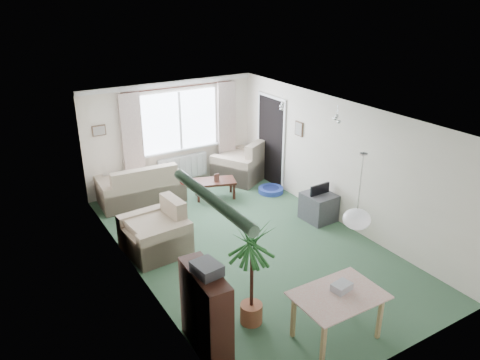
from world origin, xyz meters
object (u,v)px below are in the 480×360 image
armchair_left (154,228)px  sofa (140,182)px  houseplant (252,275)px  tv_cube (319,207)px  dining_table (336,317)px  armchair_corner (240,160)px  coffee_table (215,189)px  pet_bed (271,190)px  bookshelf (206,312)px

armchair_left → sofa: bearing=161.7°
houseplant → tv_cube: 3.40m
armchair_left → dining_table: 3.48m
armchair_corner → armchair_left: size_ratio=1.05×
coffee_table → houseplant: 4.22m
dining_table → pet_bed: bearing=65.5°
houseplant → pet_bed: 4.46m
houseplant → tv_cube: houseplant is taller
armchair_left → houseplant: (0.42, -2.43, 0.31)m
sofa → armchair_left: armchair_left is taller
bookshelf → pet_bed: bookshelf is taller
bookshelf → dining_table: size_ratio=1.10×
armchair_left → bookshelf: bearing=-12.0°
armchair_left → houseplant: size_ratio=0.67×
houseplant → dining_table: houseplant is taller
sofa → armchair_corner: (2.46, -0.02, 0.05)m
armchair_corner → bookshelf: (-3.32, -4.64, 0.10)m
coffee_table → tv_cube: 2.35m
dining_table → sofa: bearing=97.3°
dining_table → pet_bed: size_ratio=1.89×
sofa → tv_cube: sofa is taller
bookshelf → houseplant: (0.76, 0.14, 0.19)m
sofa → armchair_corner: armchair_corner is taller
dining_table → tv_cube: (2.00, 2.72, -0.05)m
pet_bed → sofa: bearing=157.9°
bookshelf → houseplant: bearing=13.4°
armchair_corner → bookshelf: size_ratio=0.93×
sofa → coffee_table: bearing=159.7°
dining_table → houseplant: bearing=133.2°
sofa → tv_cube: size_ratio=2.88×
sofa → bookshelf: 4.74m
coffee_table → tv_cube: bearing=-58.2°
dining_table → tv_cube: bearing=53.7°
sofa → bookshelf: bookshelf is taller
armchair_left → coffee_table: size_ratio=1.17×
bookshelf → pet_bed: size_ratio=2.07×
coffee_table → bookshelf: (-2.30, -4.02, 0.38)m
sofa → coffee_table: 1.60m
bookshelf → houseplant: size_ratio=0.75×
tv_cube → pet_bed: (-0.05, 1.56, -0.22)m
armchair_corner → coffee_table: bearing=2.2°
armchair_left → bookshelf: bookshelf is taller
houseplant → pet_bed: houseplant is taller
dining_table → tv_cube: 3.38m
sofa → bookshelf: size_ratio=1.51×
dining_table → pet_bed: (1.95, 4.28, -0.27)m
bookshelf → coffee_table: bearing=63.2°
bookshelf → armchair_corner: bearing=57.4°
armchair_left → tv_cube: 3.25m
armchair_corner → tv_cube: (0.22, -2.61, -0.21)m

